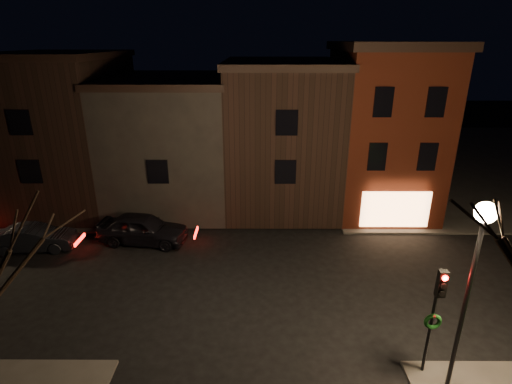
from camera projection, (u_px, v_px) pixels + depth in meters
ground at (259, 283)px, 18.82m from camera, size 120.00×120.00×0.00m
sidewalk_far_right at (472, 161)px, 37.38m from camera, size 30.00×30.00×0.12m
sidewalk_far_left at (46, 161)px, 37.56m from camera, size 30.00×30.00×0.12m
corner_building at (383, 128)px, 25.69m from camera, size 6.50×8.50×10.50m
row_building_a at (281, 133)px, 26.88m from camera, size 7.30×10.30×9.40m
row_building_b at (174, 140)px, 27.09m from camera, size 7.80×10.30×8.40m
row_building_c at (66, 129)px, 26.86m from camera, size 7.30×10.30×9.90m
street_lamp_near at (478, 249)px, 11.33m from camera, size 0.60×0.60×6.48m
traffic_signal at (436, 307)px, 12.64m from camera, size 0.58×0.38×4.05m
parked_car_a at (143, 229)px, 22.29m from camera, size 5.21×2.67×1.70m
parked_car_b at (34, 238)px, 21.53m from camera, size 4.42×2.02×1.41m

